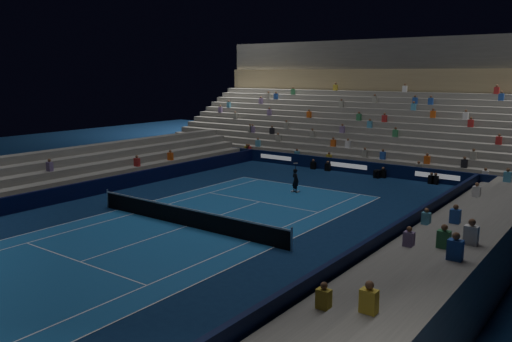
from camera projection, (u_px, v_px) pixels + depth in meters
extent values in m
plane|color=#0B2147|center=(187.00, 226.00, 26.72)|extent=(90.00, 90.00, 0.00)
cube|color=#1A5393|center=(187.00, 226.00, 26.72)|extent=(10.97, 23.77, 0.01)
cube|color=black|center=(349.00, 166.00, 41.24)|extent=(44.00, 0.25, 1.00)
cube|color=#081032|center=(360.00, 256.00, 20.96)|extent=(0.25, 37.00, 1.00)
cube|color=black|center=(74.00, 192.00, 32.30)|extent=(0.25, 37.00, 1.00)
cube|color=slate|center=(355.00, 167.00, 42.07)|extent=(44.00, 1.00, 0.50)
cube|color=slate|center=(360.00, 163.00, 42.82)|extent=(44.00, 1.00, 1.00)
cube|color=slate|center=(365.00, 158.00, 43.56)|extent=(44.00, 1.00, 1.50)
cube|color=slate|center=(370.00, 154.00, 44.30)|extent=(44.00, 1.00, 2.00)
cube|color=slate|center=(375.00, 149.00, 45.05)|extent=(44.00, 1.00, 2.50)
cube|color=slate|center=(380.00, 145.00, 45.79)|extent=(44.00, 1.00, 3.00)
cube|color=slate|center=(385.00, 141.00, 46.53)|extent=(44.00, 1.00, 3.50)
cube|color=slate|center=(389.00, 137.00, 47.28)|extent=(44.00, 1.00, 4.00)
cube|color=slate|center=(394.00, 134.00, 48.02)|extent=(44.00, 1.00, 4.50)
cube|color=slate|center=(398.00, 130.00, 48.76)|extent=(44.00, 1.00, 5.00)
cube|color=slate|center=(402.00, 127.00, 49.50)|extent=(44.00, 1.00, 5.50)
cube|color=slate|center=(406.00, 123.00, 50.25)|extent=(44.00, 1.00, 6.00)
cube|color=#907F59|center=(412.00, 80.00, 50.35)|extent=(44.00, 0.60, 2.20)
cube|color=#444442|center=(419.00, 53.00, 50.98)|extent=(44.00, 2.40, 3.00)
cube|color=slate|center=(379.00, 266.00, 20.54)|extent=(1.00, 37.00, 0.50)
cube|color=slate|center=(403.00, 266.00, 19.90)|extent=(1.00, 37.00, 1.00)
cube|color=slate|center=(430.00, 265.00, 19.27)|extent=(1.00, 37.00, 1.50)
cube|color=slate|center=(458.00, 265.00, 18.64)|extent=(1.00, 37.00, 2.00)
cube|color=slate|center=(488.00, 264.00, 18.01)|extent=(1.00, 37.00, 2.50)
cube|color=slate|center=(67.00, 194.00, 32.81)|extent=(1.00, 37.00, 0.50)
cube|color=slate|center=(58.00, 188.00, 33.35)|extent=(1.00, 37.00, 1.00)
cube|color=slate|center=(48.00, 182.00, 33.89)|extent=(1.00, 37.00, 1.50)
cube|color=slate|center=(40.00, 177.00, 34.42)|extent=(1.00, 37.00, 2.00)
cube|color=slate|center=(31.00, 171.00, 34.96)|extent=(1.00, 37.00, 2.50)
cylinder|color=#B2B2B7|center=(108.00, 198.00, 30.36)|extent=(0.10, 0.10, 1.10)
cylinder|color=#B2B2B7|center=(292.00, 239.00, 22.88)|extent=(0.10, 0.10, 1.10)
cube|color=black|center=(187.00, 218.00, 26.64)|extent=(12.80, 0.03, 0.90)
cube|color=white|center=(187.00, 209.00, 26.54)|extent=(12.80, 0.04, 0.08)
imported|color=black|center=(295.00, 181.00, 34.23)|extent=(0.68, 0.56, 1.58)
cube|color=black|center=(378.00, 174.00, 39.06)|extent=(0.51, 0.60, 0.60)
cylinder|color=black|center=(375.00, 172.00, 38.67)|extent=(0.20, 0.37, 0.16)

